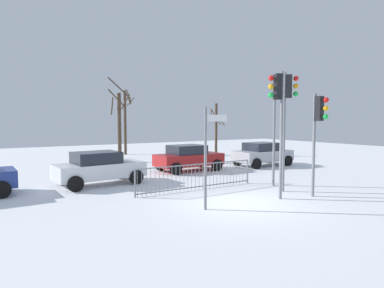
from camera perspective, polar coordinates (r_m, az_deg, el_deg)
name	(u,v)px	position (r m, az deg, el deg)	size (l,w,h in m)	color
ground_plane	(237,203)	(11.67, 7.82, -10.05)	(60.00, 60.00, 0.00)	white
traffic_light_rear_right	(288,105)	(13.58, 16.29, 6.52)	(0.45, 0.48, 4.73)	slate
traffic_light_mid_right	(318,122)	(12.95, 21.02, 3.65)	(0.36, 0.56, 3.83)	slate
traffic_light_mid_left	(278,106)	(12.18, 14.65, 6.38)	(0.54, 0.39, 4.59)	slate
traffic_light_rear_left	(277,106)	(14.84, 14.52, 6.39)	(0.57, 0.35, 4.75)	slate
direction_sign_post	(207,153)	(10.44, 2.63, -1.50)	(0.78, 0.20, 3.27)	slate
pedestrian_guard_railing	(197,176)	(13.60, 0.91, -5.62)	(5.52, 0.11, 1.07)	slate
car_white_near	(99,168)	(15.19, -15.80, -3.93)	(3.94, 2.23, 1.47)	silver
car_red_far	(188,157)	(18.64, -0.63, -2.33)	(3.84, 2.01, 1.47)	maroon
car_silver_mid	(262,154)	(21.19, 12.07, -1.65)	(3.83, 1.99, 1.47)	#B2B5BA
bare_tree_left	(216,128)	(27.07, 4.19, 2.75)	(1.20, 1.24, 4.25)	#473828
bare_tree_centre	(125,120)	(28.13, -11.46, 4.01)	(1.28, 1.24, 5.39)	#473828
bare_tree_right	(119,123)	(23.10, -12.47, 3.49)	(1.59, 1.62, 5.70)	#473828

